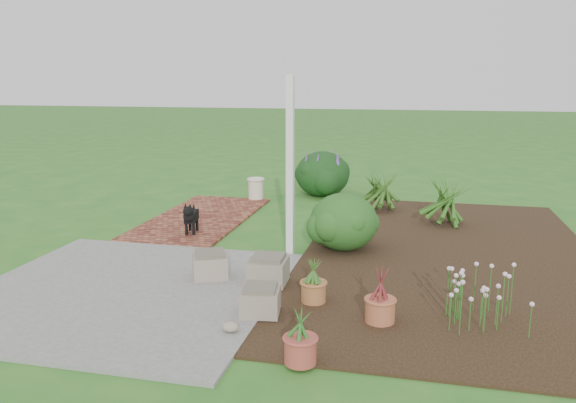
% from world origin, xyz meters
% --- Properties ---
extents(ground, '(80.00, 80.00, 0.00)m').
position_xyz_m(ground, '(0.00, 0.00, 0.00)').
color(ground, '#256820').
rests_on(ground, ground).
extents(concrete_patio, '(3.50, 3.50, 0.04)m').
position_xyz_m(concrete_patio, '(-1.25, -1.75, 0.02)').
color(concrete_patio, slate).
rests_on(concrete_patio, ground).
extents(brick_path, '(1.60, 3.50, 0.04)m').
position_xyz_m(brick_path, '(-1.70, 1.75, 0.02)').
color(brick_path, '#5C251D').
rests_on(brick_path, ground).
extents(garden_bed, '(4.00, 7.00, 0.03)m').
position_xyz_m(garden_bed, '(2.50, 0.50, 0.01)').
color(garden_bed, black).
rests_on(garden_bed, ground).
extents(veranda_post, '(0.10, 0.10, 2.50)m').
position_xyz_m(veranda_post, '(0.30, 0.10, 1.25)').
color(veranda_post, white).
rests_on(veranda_post, ground).
extents(stone_trough_near, '(0.45, 0.45, 0.26)m').
position_xyz_m(stone_trough_near, '(0.48, -2.06, 0.17)').
color(stone_trough_near, gray).
rests_on(stone_trough_near, concrete_patio).
extents(stone_trough_mid, '(0.46, 0.46, 0.29)m').
position_xyz_m(stone_trough_mid, '(0.32, -1.18, 0.19)').
color(stone_trough_mid, '#726C59').
rests_on(stone_trough_mid, concrete_patio).
extents(stone_trough_far, '(0.55, 0.55, 0.28)m').
position_xyz_m(stone_trough_far, '(-0.44, -1.12, 0.18)').
color(stone_trough_far, '#78685B').
rests_on(stone_trough_far, concrete_patio).
extents(black_dog, '(0.24, 0.56, 0.48)m').
position_xyz_m(black_dog, '(-1.44, 0.68, 0.33)').
color(black_dog, black).
rests_on(black_dog, brick_path).
extents(cream_ceramic_urn, '(0.33, 0.33, 0.41)m').
position_xyz_m(cream_ceramic_urn, '(-1.19, 3.48, 0.25)').
color(cream_ceramic_urn, beige).
rests_on(cream_ceramic_urn, brick_path).
extents(evergreen_shrub, '(1.22, 1.22, 0.84)m').
position_xyz_m(evergreen_shrub, '(1.01, 0.48, 0.45)').
color(evergreen_shrub, '#1A3B10').
rests_on(evergreen_shrub, garden_bed).
extents(agapanthus_clump_back, '(1.39, 1.39, 0.96)m').
position_xyz_m(agapanthus_clump_back, '(2.50, 2.21, 0.51)').
color(agapanthus_clump_back, '#134010').
rests_on(agapanthus_clump_back, garden_bed).
extents(agapanthus_clump_front, '(1.11, 1.11, 0.89)m').
position_xyz_m(agapanthus_clump_front, '(1.35, 3.08, 0.47)').
color(agapanthus_clump_front, '#0C380E').
rests_on(agapanthus_clump_front, garden_bed).
extents(pink_flower_patch, '(1.06, 1.06, 0.55)m').
position_xyz_m(pink_flower_patch, '(2.73, -1.82, 0.30)').
color(pink_flower_patch, '#113D0F').
rests_on(pink_flower_patch, garden_bed).
extents(terracotta_pot_bronze, '(0.40, 0.40, 0.24)m').
position_xyz_m(terracotta_pot_bronze, '(1.71, -1.96, 0.15)').
color(terracotta_pot_bronze, '#A55837').
rests_on(terracotta_pot_bronze, garden_bed).
extents(terracotta_pot_small_left, '(0.36, 0.36, 0.23)m').
position_xyz_m(terracotta_pot_small_left, '(0.95, -1.60, 0.14)').
color(terracotta_pot_small_left, '#9B5F34').
rests_on(terracotta_pot_small_left, garden_bed).
extents(terracotta_pot_small_right, '(0.30, 0.30, 0.24)m').
position_xyz_m(terracotta_pot_small_right, '(1.10, -2.98, 0.15)').
color(terracotta_pot_small_right, '#9F4035').
rests_on(terracotta_pot_small_right, garden_bed).
extents(purple_flowering_bush, '(1.35, 1.35, 0.97)m').
position_xyz_m(purple_flowering_bush, '(0.04, 4.32, 0.49)').
color(purple_flowering_bush, black).
rests_on(purple_flowering_bush, ground).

